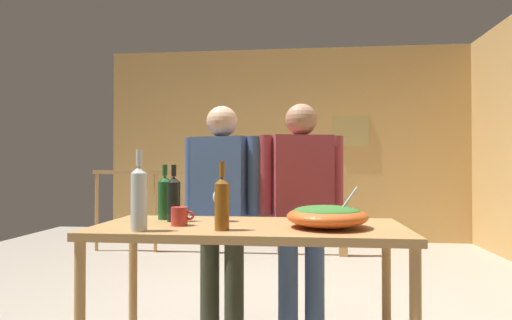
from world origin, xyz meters
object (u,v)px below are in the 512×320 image
object	(u,v)px
salad_bowl	(327,215)
wine_bottle_dark	(174,198)
serving_table	(249,240)
mug_red	(180,216)
flat_screen_tv	(262,194)
wine_glass	(220,198)
wine_bottle_clear	(139,197)
person_standing_left	(222,200)
tv_console	(262,229)
wine_bottle_amber	(222,202)
framed_picture	(350,131)
stair_railing	(259,198)
wine_bottle_green	(165,197)
person_standing_right	(301,199)

from	to	relation	value
salad_bowl	wine_bottle_dark	bearing A→B (deg)	170.03
serving_table	mug_red	world-z (taller)	mug_red
flat_screen_tv	wine_glass	world-z (taller)	wine_glass
wine_glass	wine_bottle_clear	size ratio (longest dim) A/B	0.47
wine_bottle_clear	person_standing_left	size ratio (longest dim) A/B	0.25
wine_bottle_clear	tv_console	bearing A→B (deg)	87.38
wine_bottle_dark	mug_red	world-z (taller)	wine_bottle_dark
flat_screen_tv	wine_bottle_amber	xyz separation A→B (m)	(0.19, -4.06, 0.23)
framed_picture	serving_table	size ratio (longest dim) A/B	0.34
mug_red	tv_console	bearing A→B (deg)	89.23
tv_console	flat_screen_tv	distance (m)	0.49
framed_picture	flat_screen_tv	world-z (taller)	framed_picture
stair_railing	wine_bottle_green	size ratio (longest dim) A/B	10.53
tv_console	wine_bottle_amber	bearing A→B (deg)	-87.35
wine_bottle_dark	tv_console	bearing A→B (deg)	88.00
stair_railing	tv_console	distance (m)	0.89
wine_glass	wine_bottle_green	distance (m)	0.34
mug_red	person_standing_left	bearing A→B (deg)	83.47
salad_bowl	wine_bottle_amber	xyz separation A→B (m)	(-0.50, -0.14, 0.07)
serving_table	person_standing_right	distance (m)	0.73
flat_screen_tv	wine_bottle_clear	size ratio (longest dim) A/B	1.72
framed_picture	tv_console	world-z (taller)	framed_picture
mug_red	person_standing_left	xyz separation A→B (m)	(0.08, 0.72, 0.03)
flat_screen_tv	salad_bowl	world-z (taller)	salad_bowl
serving_table	mug_red	distance (m)	0.38
stair_railing	serving_table	distance (m)	3.17
wine_bottle_amber	person_standing_right	world-z (taller)	person_standing_right
serving_table	wine_bottle_clear	bearing A→B (deg)	-151.67
tv_console	serving_table	xyz separation A→B (m)	(0.29, -3.90, 0.51)
salad_bowl	person_standing_left	size ratio (longest dim) A/B	0.26
tv_console	salad_bowl	xyz separation A→B (m)	(0.69, -3.95, 0.65)
wine_glass	wine_bottle_green	xyz separation A→B (m)	(-0.33, 0.06, 0.00)
stair_railing	salad_bowl	world-z (taller)	stair_railing
wine_glass	wine_bottle_dark	world-z (taller)	wine_bottle_dark
stair_railing	wine_glass	xyz separation A→B (m)	(0.09, -3.04, 0.23)
wine_bottle_dark	person_standing_left	size ratio (longest dim) A/B	0.20
flat_screen_tv	person_standing_left	distance (m)	3.22
framed_picture	wine_bottle_amber	distance (m)	4.56
stair_railing	flat_screen_tv	distance (m)	0.71
framed_picture	mug_red	bearing A→B (deg)	-107.34
wine_glass	tv_console	bearing A→B (deg)	91.82
framed_picture	mug_red	xyz separation A→B (m)	(-1.33, -4.25, -0.76)
flat_screen_tv	wine_bottle_green	bearing A→B (deg)	-93.27
wine_bottle_clear	person_standing_right	distance (m)	1.19
wine_bottle_dark	person_standing_right	size ratio (longest dim) A/B	0.20
serving_table	framed_picture	bearing A→B (deg)	76.85
serving_table	wine_bottle_green	size ratio (longest dim) A/B	5.07
framed_picture	wine_glass	world-z (taller)	framed_picture
serving_table	wine_glass	distance (m)	0.30
person_standing_left	person_standing_right	size ratio (longest dim) A/B	1.00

